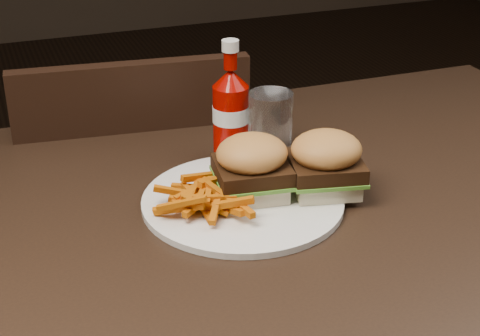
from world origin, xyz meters
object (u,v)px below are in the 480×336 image
object	(u,v)px
tumbler	(270,126)
plate	(243,201)
dining_table	(277,219)
chair_far	(134,237)
ketchup_bottle	(231,120)

from	to	relation	value
tumbler	plate	bearing A→B (deg)	-127.20
dining_table	chair_far	size ratio (longest dim) A/B	2.96
plate	tumbler	bearing A→B (deg)	52.80
plate	ketchup_bottle	distance (m)	0.16
chair_far	plate	xyz separation A→B (m)	(0.06, -0.48, 0.33)
dining_table	ketchup_bottle	bearing A→B (deg)	92.28
plate	tumbler	distance (m)	0.15
plate	chair_far	bearing A→B (deg)	96.76
tumbler	dining_table	bearing A→B (deg)	-108.27
dining_table	tumbler	xyz separation A→B (m)	(0.04, 0.14, 0.08)
plate	ketchup_bottle	world-z (taller)	ketchup_bottle
dining_table	ketchup_bottle	world-z (taller)	ketchup_bottle
ketchup_bottle	tumbler	size ratio (longest dim) A/B	1.04
chair_far	ketchup_bottle	distance (m)	0.52
ketchup_bottle	tumbler	distance (m)	0.06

